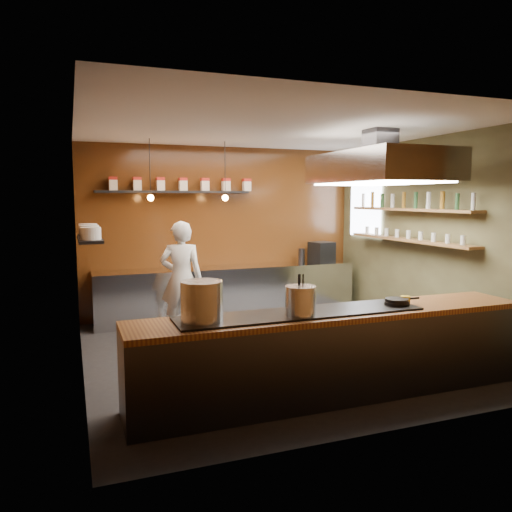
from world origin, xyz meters
name	(u,v)px	position (x,y,z in m)	size (l,w,h in m)	color
floor	(276,352)	(0.00, 0.00, 0.00)	(5.00, 5.00, 0.00)	black
back_wall	(223,231)	(0.00, 2.50, 1.50)	(5.00, 5.00, 0.00)	#3D210B
left_wall	(78,250)	(-2.50, 0.00, 1.50)	(5.00, 5.00, 0.00)	#3D210B
right_wall	(430,238)	(2.50, 0.00, 1.50)	(5.00, 5.00, 0.00)	#413D25
ceiling	(278,128)	(0.00, 0.00, 3.00)	(5.00, 5.00, 0.00)	silver
window_pane	(365,209)	(2.45, 1.70, 1.90)	(1.00, 1.00, 0.00)	white
prep_counter	(229,292)	(0.00, 2.17, 0.45)	(4.60, 0.65, 0.90)	silver
pass_counter	(335,353)	(0.00, -1.60, 0.47)	(4.40, 0.72, 0.94)	#38383D
tin_shelf	(174,192)	(-0.90, 2.36, 2.20)	(2.60, 0.26, 0.04)	black
plate_shelf	(89,239)	(-2.34, 1.00, 1.55)	(0.30, 1.40, 0.04)	black
bottle_shelf_upper	(409,210)	(2.34, 0.30, 1.92)	(0.26, 2.80, 0.04)	brown
bottle_shelf_lower	(408,240)	(2.34, 0.30, 1.45)	(0.26, 2.80, 0.04)	brown
extractor_hood	(379,167)	(1.30, -0.40, 2.51)	(1.20, 2.00, 0.72)	#38383D
pendant_left	(151,194)	(-1.40, 1.70, 2.15)	(0.10, 0.10, 0.95)	black
pendant_right	(225,195)	(-0.20, 1.70, 2.15)	(0.10, 0.10, 0.95)	black
storage_tins	(183,184)	(-0.75, 2.36, 2.33)	(2.43, 0.13, 0.22)	beige
plate_stacks	(89,231)	(-2.34, 1.00, 1.65)	(0.26, 1.16, 0.16)	white
bottles	(410,200)	(2.34, 0.30, 2.06)	(0.06, 2.66, 0.24)	silver
wine_glasses	(408,234)	(2.34, 0.30, 1.53)	(0.07, 2.37, 0.13)	silver
stockpot_large	(202,301)	(-1.45, -1.62, 1.13)	(0.40, 0.40, 0.39)	#B9BCC1
stockpot_small	(300,300)	(-0.46, -1.69, 1.09)	(0.31, 0.31, 0.29)	silver
utensil_crock	(301,304)	(-0.43, -1.64, 1.03)	(0.14, 0.14, 0.18)	#B0B2B7
frying_pan	(397,302)	(0.74, -1.64, 0.97)	(0.44, 0.27, 0.07)	black
butter_jar	(405,300)	(0.88, -1.59, 0.97)	(0.11, 0.11, 0.10)	gold
espresso_machine	(322,252)	(1.80, 2.12, 1.09)	(0.39, 0.37, 0.39)	black
chef	(181,279)	(-1.03, 1.30, 0.88)	(0.64, 0.42, 1.76)	white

